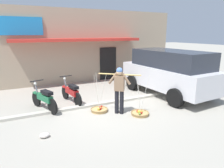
# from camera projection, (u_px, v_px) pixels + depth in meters

# --- Properties ---
(ground_plane) EXTENTS (90.00, 90.00, 0.00)m
(ground_plane) POSITION_uv_depth(u_px,v_px,m) (105.00, 111.00, 7.65)
(ground_plane) COLOR #9E998C
(sidewalk_curb) EXTENTS (20.00, 0.24, 0.10)m
(sidewalk_curb) POSITION_uv_depth(u_px,v_px,m) (98.00, 104.00, 8.25)
(sidewalk_curb) COLOR #BAB4A5
(sidewalk_curb) RESTS_ON ground
(fruit_vendor) EXTENTS (1.20, 1.00, 1.70)m
(fruit_vendor) POSITION_uv_depth(u_px,v_px,m) (119.00, 88.00, 7.20)
(fruit_vendor) COLOR black
(fruit_vendor) RESTS_ON ground
(fruit_basket_left_side) EXTENTS (0.65, 0.65, 1.45)m
(fruit_basket_left_side) POSITION_uv_depth(u_px,v_px,m) (140.00, 113.00, 7.25)
(fruit_basket_left_side) COLOR tan
(fruit_basket_left_side) RESTS_ON ground
(fruit_basket_right_side) EXTENTS (0.65, 0.65, 1.45)m
(fruit_basket_right_side) POSITION_uv_depth(u_px,v_px,m) (99.00, 110.00, 7.59)
(fruit_basket_right_side) COLOR tan
(fruit_basket_right_side) RESTS_ON ground
(motorcycle_nearest_shop) EXTENTS (0.75, 1.74, 1.09)m
(motorcycle_nearest_shop) POSITION_uv_depth(u_px,v_px,m) (44.00, 99.00, 7.63)
(motorcycle_nearest_shop) COLOR black
(motorcycle_nearest_shop) RESTS_ON ground
(motorcycle_second_in_row) EXTENTS (0.54, 1.81, 1.09)m
(motorcycle_second_in_row) POSITION_uv_depth(u_px,v_px,m) (71.00, 92.00, 8.44)
(motorcycle_second_in_row) COLOR black
(motorcycle_second_in_row) RESTS_ON ground
(parked_truck) EXTENTS (2.39, 4.91, 2.10)m
(parked_truck) POSITION_uv_depth(u_px,v_px,m) (168.00, 71.00, 9.46)
(parked_truck) COLOR silver
(parked_truck) RESTS_ON ground
(storefront_building) EXTENTS (13.00, 6.00, 4.20)m
(storefront_building) POSITION_uv_depth(u_px,v_px,m) (66.00, 44.00, 13.82)
(storefront_building) COLOR tan
(storefront_building) RESTS_ON ground
(plastic_litter_bag) EXTENTS (0.28, 0.22, 0.14)m
(plastic_litter_bag) POSITION_uv_depth(u_px,v_px,m) (44.00, 135.00, 5.69)
(plastic_litter_bag) COLOR silver
(plastic_litter_bag) RESTS_ON ground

